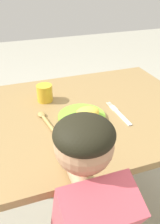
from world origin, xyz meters
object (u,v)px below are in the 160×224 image
(plate, at_px, (83,116))
(spoon, at_px, (47,122))
(drinking_cup, at_px, (45,93))
(fork, at_px, (119,114))

(plate, distance_m, spoon, 0.16)
(plate, distance_m, drinking_cup, 0.26)
(drinking_cup, bearing_deg, plate, -61.87)
(plate, distance_m, fork, 0.17)
(fork, xyz_separation_m, drinking_cup, (-0.29, 0.24, 0.04))
(plate, xyz_separation_m, fork, (0.17, -0.02, -0.02))
(plate, height_order, spoon, plate)
(plate, relative_size, spoon, 0.97)
(spoon, relative_size, drinking_cup, 2.56)
(spoon, xyz_separation_m, drinking_cup, (0.04, 0.20, 0.03))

